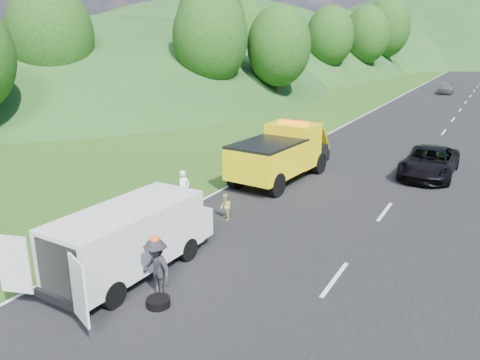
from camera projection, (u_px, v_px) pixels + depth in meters
The scene contains 12 objects.
ground at pixel (269, 233), 16.06m from camera, with size 320.00×320.00×0.00m, color #38661E.
road_surface at pixel (466, 102), 47.98m from camera, with size 14.00×200.00×0.02m, color black.
tree_line_left at pixel (326, 79), 74.96m from camera, with size 14.00×140.00×14.00m, color #31591A, non-canonical shape.
tow_truck at pixel (281, 153), 21.61m from camera, with size 2.78×6.36×2.66m.
white_van at pixel (132, 236), 13.03m from camera, with size 3.12×5.76×2.02m.
woman at pixel (185, 207), 18.50m from camera, with size 0.55×0.40×1.49m, color white.
child at pixel (226, 220), 17.23m from camera, with size 0.48×0.37×0.98m, color #D5C771.
worker at pixel (158, 297), 12.12m from camera, with size 1.05×0.60×1.62m, color black.
suitcase at pixel (162, 205), 17.91m from camera, with size 0.36×0.20×0.57m, color #4E4B3B.
spare_tire at pixel (158, 306), 11.70m from camera, with size 0.61×0.61×0.20m, color black.
passing_suv at pixel (428, 176), 22.63m from camera, with size 2.30×4.99×1.39m, color black.
dist_car_a at pixel (445, 94), 55.38m from camera, with size 1.56×3.87×1.32m, color #4B4B50.
Camera 1 is at (6.38, -13.40, 6.47)m, focal length 35.00 mm.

